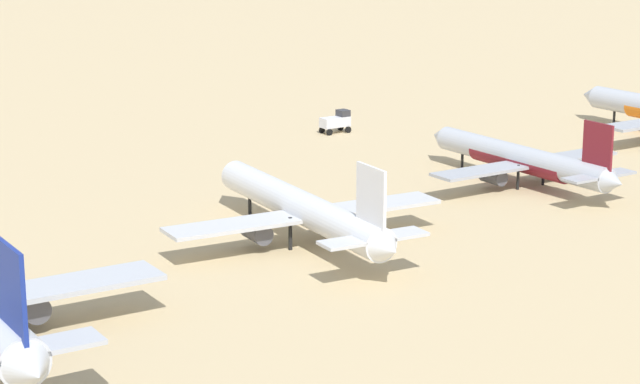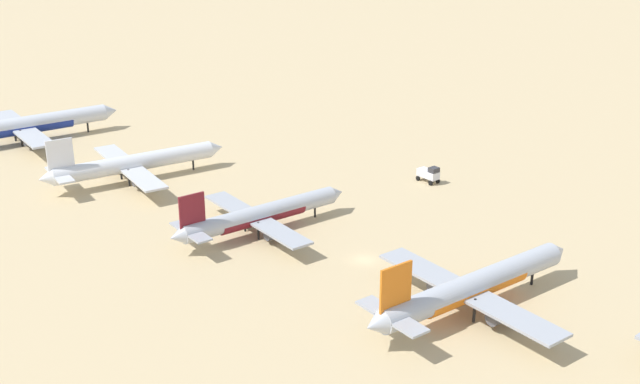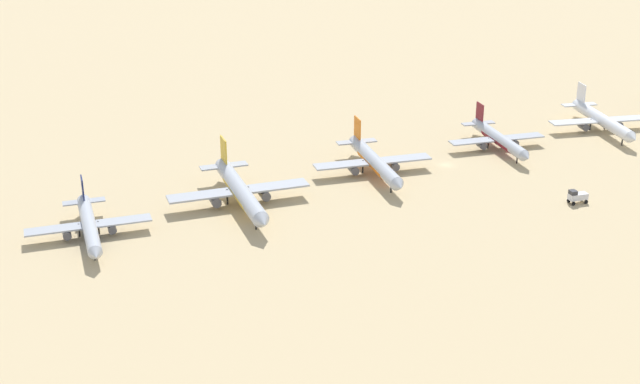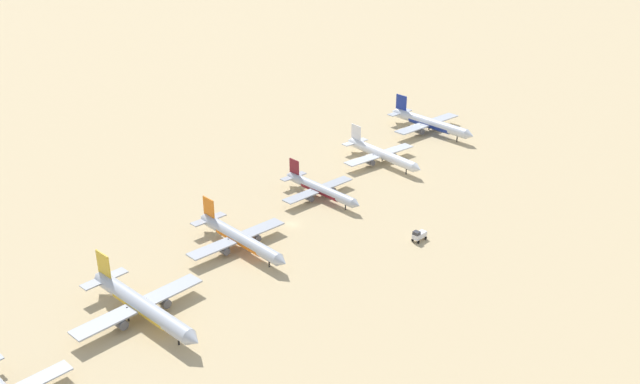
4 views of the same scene
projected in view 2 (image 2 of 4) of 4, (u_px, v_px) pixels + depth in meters
ground_plane at (365, 260)px, 140.87m from camera, size 1800.00×1800.00×0.00m
parked_jet_2 at (472, 287)px, 122.42m from camera, size 43.99×35.78×12.68m
parked_jet_3 at (260, 215)px, 150.69m from camera, size 39.05×31.76×11.26m
parked_jet_4 at (133, 163)px, 177.54m from camera, size 43.07×35.20×12.44m
parked_jet_5 at (27, 125)px, 204.85m from camera, size 48.18×39.24×13.89m
service_truck at (429, 174)px, 177.52m from camera, size 2.89×5.30×3.90m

